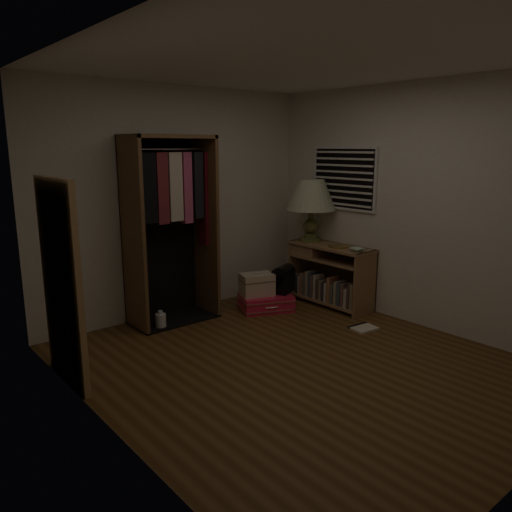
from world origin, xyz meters
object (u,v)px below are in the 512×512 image
floor_mirror (62,283)px  table_lamp (311,196)px  console_bookshelf (328,273)px  black_bag (283,279)px  white_jug (161,321)px  pink_suitcase (266,302)px  train_case (257,284)px  open_wardrobe (173,212)px

floor_mirror → table_lamp: 3.30m
console_bookshelf → black_bag: bearing=153.2°
black_bag → white_jug: 1.58m
table_lamp → black_bag: bearing=-173.6°
floor_mirror → pink_suitcase: 2.63m
floor_mirror → table_lamp: size_ratio=2.06×
floor_mirror → train_case: floor_mirror is taller
table_lamp → white_jug: bearing=173.1°
console_bookshelf → table_lamp: bearing=89.0°
train_case → floor_mirror: bearing=-151.3°
console_bookshelf → train_case: bearing=156.3°
floor_mirror → white_jug: size_ratio=8.43×
floor_mirror → pink_suitcase: size_ratio=2.29×
open_wardrobe → black_bag: bearing=-21.2°
pink_suitcase → white_jug: size_ratio=3.69×
table_lamp → white_jug: 2.40m
black_bag → table_lamp: bearing=-16.2°
pink_suitcase → table_lamp: bearing=23.9°
console_bookshelf → pink_suitcase: (-0.75, 0.31, -0.30)m
pink_suitcase → white_jug: bearing=-167.7°
pink_suitcase → train_case: 0.25m
floor_mirror → white_jug: (1.20, 0.60, -0.76)m
black_bag → white_jug: size_ratio=1.76×
console_bookshelf → floor_mirror: (-3.24, -0.04, 0.46)m
open_wardrobe → table_lamp: (1.74, -0.42, 0.09)m
console_bookshelf → floor_mirror: bearing=-179.3°
open_wardrobe → black_bag: (1.23, -0.48, -0.87)m
open_wardrobe → table_lamp: 1.80m
floor_mirror → pink_suitcase: floor_mirror is taller
black_bag → table_lamp: size_ratio=0.43×
pink_suitcase → black_bag: (0.23, -0.05, 0.26)m
console_bookshelf → pink_suitcase: console_bookshelf is taller
floor_mirror → black_bag: (2.73, 0.30, -0.49)m
console_bookshelf → white_jug: (-2.04, 0.56, -0.31)m
pink_suitcase → train_case: train_case is taller
white_jug → pink_suitcase: bearing=-11.1°
train_case → black_bag: size_ratio=1.27×
open_wardrobe → floor_mirror: 1.73m
floor_mirror → console_bookshelf: bearing=0.7°
console_bookshelf → white_jug: bearing=164.6°
train_case → black_bag: (0.33, -0.11, 0.04)m
train_case → table_lamp: (0.84, -0.05, 1.00)m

